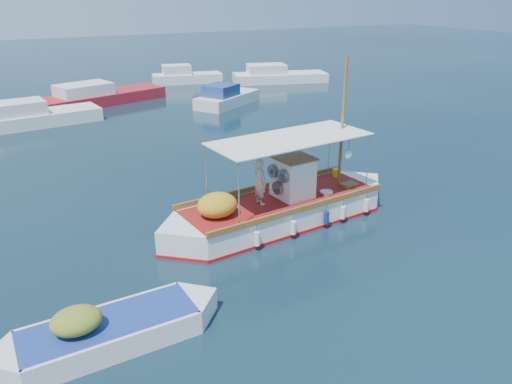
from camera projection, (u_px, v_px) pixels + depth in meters
name	position (u px, v px, depth m)	size (l,w,h in m)	color
ground	(290.00, 222.00, 18.25)	(160.00, 160.00, 0.00)	black
fishing_caique	(280.00, 209.00, 18.07)	(9.69, 3.32, 5.94)	white
dinghy	(108.00, 334.00, 11.89)	(5.67, 1.81, 1.39)	white
bg_boat_nw	(36.00, 117.00, 30.86)	(7.45, 3.32, 1.80)	silver
bg_boat_n	(99.00, 97.00, 36.60)	(9.63, 5.40, 1.80)	#A61B25
bg_boat_ne	(226.00, 99.00, 36.10)	(5.81, 4.79, 1.80)	silver
bg_boat_e	(277.00, 77.00, 45.01)	(8.77, 4.77, 1.80)	silver
bg_boat_far_n	(185.00, 77.00, 44.68)	(6.36, 3.16, 1.80)	silver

